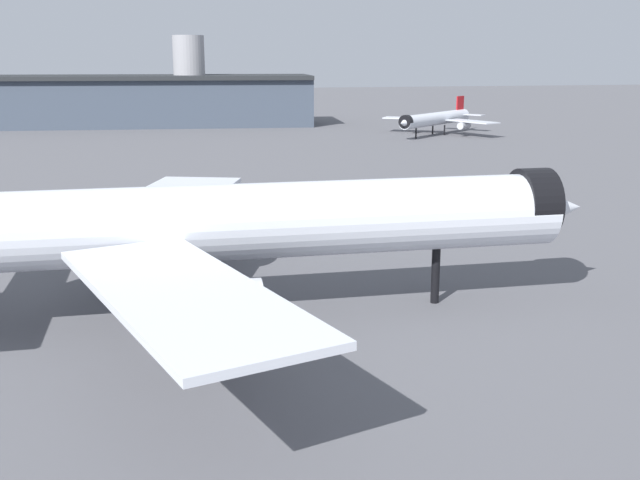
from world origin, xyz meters
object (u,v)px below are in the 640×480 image
object	(u,v)px
service_truck_front	(311,209)
baggage_cart_trailing	(189,218)
airliner_far_taxiway	(437,119)
traffic_cone_wingtip	(387,226)
airliner_near_gate	(224,224)

from	to	relation	value
service_truck_front	baggage_cart_trailing	world-z (taller)	service_truck_front
airliner_far_taxiway	traffic_cone_wingtip	xyz separation A→B (m)	(-47.18, -103.02, -3.85)
airliner_near_gate	baggage_cart_trailing	bearing A→B (deg)	92.63
airliner_far_taxiway	service_truck_front	distance (m)	111.76
airliner_far_taxiway	airliner_near_gate	bearing A→B (deg)	21.62
airliner_near_gate	baggage_cart_trailing	distance (m)	34.77
baggage_cart_trailing	traffic_cone_wingtip	world-z (taller)	baggage_cart_trailing
service_truck_front	traffic_cone_wingtip	bearing A→B (deg)	163.91
airliner_far_taxiway	traffic_cone_wingtip	world-z (taller)	airliner_far_taxiway
airliner_near_gate	service_truck_front	distance (m)	36.36
airliner_near_gate	service_truck_front	bearing A→B (deg)	68.01
baggage_cart_trailing	traffic_cone_wingtip	size ratio (longest dim) A/B	3.69
airliner_near_gate	traffic_cone_wingtip	bearing A→B (deg)	51.98
service_truck_front	airliner_near_gate	bearing A→B (deg)	87.06
service_truck_front	baggage_cart_trailing	bearing A→B (deg)	15.81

